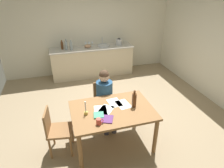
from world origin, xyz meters
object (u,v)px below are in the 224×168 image
(bottle_oil, at_px, (62,45))
(bottle_wine_red, at_px, (71,46))
(mixing_bowl, at_px, (88,46))
(dining_table, at_px, (112,114))
(wine_bottle_on_table, at_px, (134,100))
(wine_glass_near_sink, at_px, (92,42))
(stovetop_kettle, at_px, (119,42))
(coffee_mug, at_px, (99,121))
(book_magazine, at_px, (107,119))
(wine_glass_by_kettle, at_px, (89,42))
(wine_glass_back_left, at_px, (86,43))
(candlestick, at_px, (86,111))
(book_cookery, at_px, (99,115))
(chair_side_empty, at_px, (56,129))
(bottle_vinegar, at_px, (66,45))
(sink_unit, at_px, (104,45))
(chair_at_table, at_px, (104,101))

(bottle_oil, relative_size, bottle_wine_red, 0.93)
(bottle_oil, height_order, mixing_bowl, bottle_oil)
(dining_table, relative_size, wine_bottle_on_table, 4.43)
(wine_glass_near_sink, bearing_deg, stovetop_kettle, -10.52)
(coffee_mug, distance_m, wine_bottle_on_table, 0.75)
(book_magazine, xyz_separation_m, wine_glass_by_kettle, (0.37, 3.45, 0.25))
(stovetop_kettle, bearing_deg, wine_glass_by_kettle, 170.61)
(wine_bottle_on_table, xyz_separation_m, wine_glass_back_left, (-0.27, 3.23, 0.13))
(candlestick, height_order, mixing_bowl, candlestick)
(dining_table, xyz_separation_m, bottle_wine_red, (-0.35, 2.97, 0.37))
(stovetop_kettle, distance_m, wine_glass_by_kettle, 0.92)
(book_cookery, height_order, bottle_oil, bottle_oil)
(dining_table, height_order, candlestick, candlestick)
(stovetop_kettle, relative_size, wine_glass_back_left, 1.43)
(coffee_mug, relative_size, wine_glass_back_left, 0.74)
(mixing_bowl, distance_m, stovetop_kettle, 0.98)
(chair_side_empty, xyz_separation_m, book_cookery, (0.69, -0.20, 0.29))
(bottle_vinegar, bearing_deg, chair_side_empty, -98.95)
(wine_glass_near_sink, xyz_separation_m, wine_glass_by_kettle, (-0.10, 0.00, 0.00))
(bottle_wine_red, bearing_deg, mixing_bowl, 10.67)
(bottle_wine_red, bearing_deg, sink_unit, 5.99)
(wine_glass_near_sink, bearing_deg, wine_bottle_on_table, -88.74)
(stovetop_kettle, bearing_deg, chair_side_empty, -124.84)
(wine_bottle_on_table, bearing_deg, coffee_mug, -156.85)
(chair_at_table, height_order, candlestick, candlestick)
(book_cookery, relative_size, wine_glass_back_left, 1.08)
(wine_glass_near_sink, bearing_deg, wine_glass_by_kettle, 180.00)
(chair_side_empty, bearing_deg, wine_glass_back_left, 71.25)
(coffee_mug, relative_size, stovetop_kettle, 0.52)
(dining_table, distance_m, chair_side_empty, 0.97)
(dining_table, xyz_separation_m, wine_glass_by_kettle, (0.21, 3.22, 0.36))
(bottle_oil, height_order, bottle_vinegar, bottle_vinegar)
(coffee_mug, distance_m, bottle_oil, 3.44)
(bottle_wine_red, bearing_deg, chair_side_empty, -101.91)
(wine_glass_by_kettle, bearing_deg, dining_table, -93.75)
(chair_at_table, distance_m, stovetop_kettle, 2.64)
(sink_unit, bearing_deg, wine_glass_near_sink, 155.39)
(chair_side_empty, relative_size, candlestick, 3.47)
(chair_at_table, xyz_separation_m, bottle_oil, (-0.62, 2.39, 0.54))
(book_cookery, distance_m, bottle_vinegar, 3.18)
(wine_bottle_on_table, distance_m, wine_glass_back_left, 3.25)
(wine_glass_back_left, bearing_deg, book_cookery, -96.33)
(bottle_oil, height_order, wine_glass_by_kettle, bottle_oil)
(mixing_bowl, relative_size, wine_glass_back_left, 1.25)
(stovetop_kettle, bearing_deg, bottle_vinegar, -179.51)
(book_cookery, height_order, wine_glass_near_sink, wine_glass_near_sink)
(book_magazine, xyz_separation_m, bottle_oil, (-0.44, 3.35, 0.26))
(bottle_wine_red, bearing_deg, wine_glass_by_kettle, 24.00)
(book_magazine, xyz_separation_m, mixing_bowl, (0.30, 3.30, 0.19))
(coffee_mug, distance_m, candlestick, 0.33)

